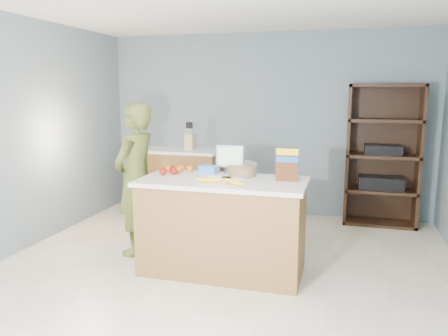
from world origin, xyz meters
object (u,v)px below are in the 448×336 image
(tv, at_px, (230,157))
(cereal_box, at_px, (287,162))
(person, at_px, (136,179))
(shelving_unit, at_px, (382,158))
(counter_peninsula, at_px, (223,229))

(tv, relative_size, cereal_box, 0.93)
(person, distance_m, cereal_box, 1.63)
(shelving_unit, bearing_deg, tv, -132.23)
(counter_peninsula, height_order, cereal_box, cereal_box)
(person, height_order, tv, person)
(person, xyz_separation_m, tv, (1.00, 0.09, 0.26))
(shelving_unit, height_order, tv, shelving_unit)
(counter_peninsula, distance_m, cereal_box, 0.89)
(person, relative_size, tv, 5.68)
(counter_peninsula, relative_size, tv, 5.53)
(counter_peninsula, xyz_separation_m, shelving_unit, (1.55, 2.05, 0.45))
(shelving_unit, xyz_separation_m, cereal_box, (-0.97, -1.94, 0.21))
(tv, xyz_separation_m, cereal_box, (0.60, -0.22, 0.02))
(counter_peninsula, height_order, tv, tv)
(shelving_unit, bearing_deg, cereal_box, -116.42)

